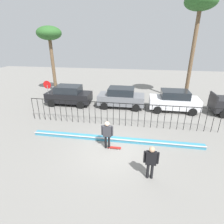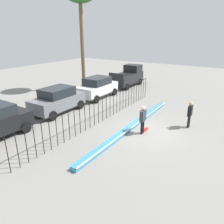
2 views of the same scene
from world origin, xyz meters
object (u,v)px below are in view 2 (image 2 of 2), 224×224
at_px(camera_operator, 190,112).
at_px(pickup_truck, 128,77).
at_px(skateboarder, 143,117).
at_px(parked_car_gray, 58,100).
at_px(skateboard, 145,130).
at_px(parked_car_white, 97,87).

relative_size(camera_operator, pickup_truck, 0.37).
xyz_separation_m(skateboarder, parked_car_gray, (0.01, 7.07, -0.08)).
distance_m(skateboard, pickup_truck, 12.21).
height_order(camera_operator, pickup_truck, pickup_truck).
relative_size(skateboard, pickup_truck, 0.17).
bearing_deg(parked_car_white, parked_car_gray, 174.24).
relative_size(skateboarder, parked_car_white, 0.41).
bearing_deg(pickup_truck, skateboarder, -141.70).
distance_m(skateboard, parked_car_gray, 7.13).
relative_size(parked_car_gray, parked_car_white, 1.00).
xyz_separation_m(parked_car_gray, pickup_truck, (10.52, -0.29, 0.06)).
height_order(skateboard, parked_car_gray, parked_car_gray).
bearing_deg(camera_operator, skateboarder, -42.85).
xyz_separation_m(skateboarder, parked_car_white, (4.82, 6.88, -0.08)).
height_order(skateboarder, parked_car_gray, parked_car_gray).
bearing_deg(skateboard, parked_car_gray, 84.31).
bearing_deg(parked_car_gray, camera_operator, -73.63).
bearing_deg(parked_car_gray, skateboard, -85.02).
bearing_deg(skateboarder, parked_car_gray, 63.37).
distance_m(skateboarder, skateboard, 1.08).
bearing_deg(skateboarder, camera_operator, -67.65).
distance_m(parked_car_white, pickup_truck, 5.71).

